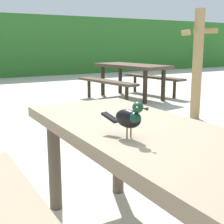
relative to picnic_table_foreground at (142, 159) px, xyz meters
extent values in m
cube|color=#84725B|center=(0.00, 0.00, 0.15)|extent=(0.78, 1.81, 0.07)
cylinder|color=brown|center=(-0.26, 0.70, -0.22)|extent=(0.09, 0.09, 0.67)
cylinder|color=brown|center=(0.27, 0.70, -0.22)|extent=(0.09, 0.09, 0.67)
cube|color=#84725B|center=(-0.70, 0.01, -0.14)|extent=(0.30, 1.71, 0.05)
cylinder|color=brown|center=(0.71, 0.63, -0.36)|extent=(0.07, 0.07, 0.39)
ellipsoid|color=black|center=(-0.18, -0.12, 0.28)|extent=(0.11, 0.16, 0.09)
ellipsoid|color=#0F3823|center=(-0.17, -0.16, 0.29)|extent=(0.07, 0.08, 0.06)
sphere|color=#0F3823|center=(-0.16, -0.18, 0.34)|extent=(0.05, 0.05, 0.05)
sphere|color=#EAE08C|center=(-0.14, -0.19, 0.35)|extent=(0.01, 0.01, 0.01)
sphere|color=#EAE08C|center=(-0.18, -0.20, 0.35)|extent=(0.01, 0.01, 0.01)
cone|color=black|center=(-0.15, -0.22, 0.34)|extent=(0.02, 0.03, 0.02)
cube|color=black|center=(-0.21, -0.01, 0.27)|extent=(0.06, 0.10, 0.04)
cylinder|color=#47423D|center=(-0.16, -0.13, 0.21)|extent=(0.01, 0.01, 0.05)
cylinder|color=#47423D|center=(-0.19, -0.13, 0.21)|extent=(0.01, 0.01, 0.05)
cube|color=#473828|center=(2.95, 4.49, 0.15)|extent=(1.01, 1.89, 0.07)
cylinder|color=#2E241A|center=(2.78, 3.76, -0.22)|extent=(0.09, 0.09, 0.67)
cylinder|color=#2E241A|center=(3.31, 3.83, -0.22)|extent=(0.09, 0.09, 0.67)
cylinder|color=#2E241A|center=(2.59, 5.15, -0.22)|extent=(0.09, 0.09, 0.67)
cylinder|color=#2E241A|center=(3.11, 5.22, -0.22)|extent=(0.09, 0.09, 0.67)
cube|color=#473828|center=(2.26, 4.39, -0.14)|extent=(0.52, 1.73, 0.05)
cylinder|color=#2E241A|center=(2.35, 3.76, -0.36)|extent=(0.07, 0.07, 0.39)
cylinder|color=#2E241A|center=(2.16, 5.03, -0.36)|extent=(0.07, 0.07, 0.39)
cube|color=#473828|center=(3.64, 4.59, -0.14)|extent=(0.52, 1.73, 0.05)
cylinder|color=#2E241A|center=(3.73, 3.96, -0.36)|extent=(0.07, 0.07, 0.39)
cylinder|color=#2E241A|center=(3.55, 5.23, -0.36)|extent=(0.07, 0.07, 0.39)
cylinder|color=#997A4C|center=(2.70, 2.29, 0.30)|extent=(0.15, 0.15, 1.71)
cube|color=#A08050|center=(2.92, 2.38, 0.83)|extent=(0.17, 0.38, 0.08)
cube|color=#A08050|center=(2.51, 2.38, 0.79)|extent=(0.18, 0.33, 0.09)
camera|label=1|loc=(-0.99, -1.36, 0.63)|focal=51.13mm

